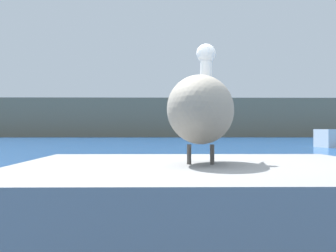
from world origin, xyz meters
The scene contains 3 objects.
hillside_backdrop centered at (0.00, 77.26, 3.03)m, with size 140.00×10.69×6.05m, color #7F755B.
pier_dock centered at (0.31, -0.22, 0.43)m, with size 2.57×2.78×0.86m, color gray.
pelican centered at (0.32, -0.20, 1.25)m, with size 0.64×1.37×0.89m.
Camera 1 is at (0.02, -3.64, 1.10)m, focal length 52.94 mm.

